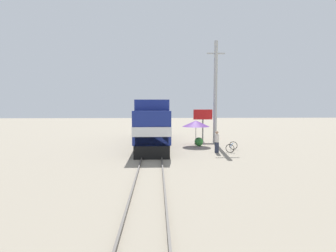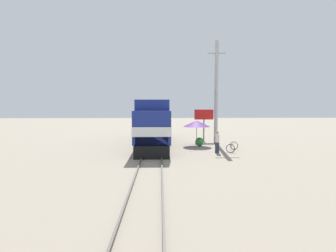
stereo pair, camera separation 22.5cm
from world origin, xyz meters
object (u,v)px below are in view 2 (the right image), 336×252
(utility_pole, at_px, (216,92))
(bicycle, at_px, (232,147))
(locomotive, at_px, (154,126))
(vendor_umbrella, at_px, (197,124))
(person_bystander, at_px, (217,141))
(billboard_sign, at_px, (204,117))

(utility_pole, xyz_separation_m, bicycle, (0.47, -4.39, -4.81))
(utility_pole, bearing_deg, locomotive, 179.89)
(locomotive, bearing_deg, bicycle, -33.35)
(locomotive, xyz_separation_m, utility_pole, (6.22, -0.01, 3.32))
(locomotive, distance_m, bicycle, 8.15)
(vendor_umbrella, relative_size, bicycle, 1.40)
(utility_pole, relative_size, vendor_umbrella, 3.94)
(person_bystander, bearing_deg, locomotive, 135.73)
(utility_pole, bearing_deg, billboard_sign, 111.22)
(billboard_sign, relative_size, bicycle, 1.85)
(locomotive, xyz_separation_m, person_bystander, (5.25, -5.12, -0.88))
(utility_pole, bearing_deg, bicycle, -83.87)
(bicycle, bearing_deg, utility_pole, 121.65)
(locomotive, relative_size, utility_pole, 1.60)
(person_bystander, bearing_deg, vendor_umbrella, 105.98)
(utility_pole, height_order, billboard_sign, utility_pole)
(utility_pole, xyz_separation_m, vendor_umbrella, (-2.10, -1.15, -3.05))
(vendor_umbrella, relative_size, person_bystander, 1.45)
(bicycle, bearing_deg, vendor_umbrella, 153.94)
(vendor_umbrella, height_order, bicycle, vendor_umbrella)
(utility_pole, relative_size, bicycle, 5.52)
(bicycle, bearing_deg, billboard_sign, 126.87)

